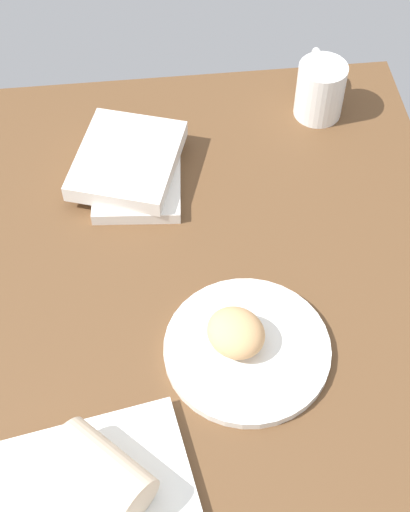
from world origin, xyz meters
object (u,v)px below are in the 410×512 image
Objects in this scene: book_stack at (131,167)px; coffee_mug at (320,88)px; scone_pastry at (236,333)px; round_plate at (247,349)px; breakfast_wrap at (101,472)px.

book_stack is 1.67× the size of coffee_mug.
book_stack is at bearing -159.56° from scone_pastry.
breakfast_wrap reaches higher than round_plate.
round_plate is 26.81cm from breakfast_wrap.
coffee_mug is (-47.40, 19.28, 4.47)cm from round_plate.
book_stack is 35.87cm from coffee_mug.
book_stack is at bearing -69.10° from coffee_mug.
round_plate is 1.69× the size of coffee_mug.
scone_pastry is 25.89cm from breakfast_wrap.
scone_pastry is 0.66× the size of breakfast_wrap.
book_stack is (-33.78, -12.59, -1.40)cm from scone_pastry.
scone_pastry is 0.61× the size of coffee_mug.
round_plate is 51.36cm from coffee_mug.
coffee_mug reaches higher than scone_pastry.
coffee_mug reaches higher than round_plate.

